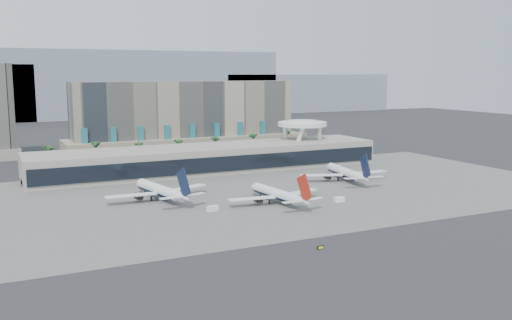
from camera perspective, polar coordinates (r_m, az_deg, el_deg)
name	(u,v)px	position (r m, az deg, el deg)	size (l,w,h in m)	color
ground	(338,224)	(181.49, 8.17, -6.35)	(900.00, 900.00, 0.00)	#232326
apron_pad	(260,191)	(227.83, 0.42, -3.16)	(260.00, 130.00, 0.06)	#5B5B59
mountain_ridge	(111,89)	(628.07, -14.30, 6.89)	(680.00, 60.00, 70.00)	gray
hotel	(186,124)	(338.68, -7.02, 3.55)	(140.00, 30.00, 42.00)	tan
terminal	(210,157)	(276.19, -4.61, 0.28)	(170.00, 32.50, 14.50)	#9D978A
saucer_structure	(302,127)	(304.16, 4.65, 3.32)	(26.00, 26.00, 21.89)	white
palm_row	(199,141)	(310.74, -5.77, 1.94)	(157.80, 2.80, 13.10)	brown
airliner_left	(160,190)	(214.96, -9.57, -3.00)	(40.71, 42.28, 14.72)	white
airliner_centre	(277,194)	(206.92, 2.16, -3.42)	(37.90, 39.17, 13.53)	white
airliner_right	(346,173)	(252.32, 8.97, -1.25)	(40.63, 42.13, 14.61)	white
service_vehicle_a	(213,209)	(196.11, -4.37, -4.86)	(3.83, 1.87, 1.87)	white
service_vehicle_b	(339,199)	(211.63, 8.32, -3.93)	(3.51, 2.01, 1.81)	white
taxiway_sign	(321,247)	(155.70, 6.48, -8.69)	(2.12, 0.52, 0.95)	black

